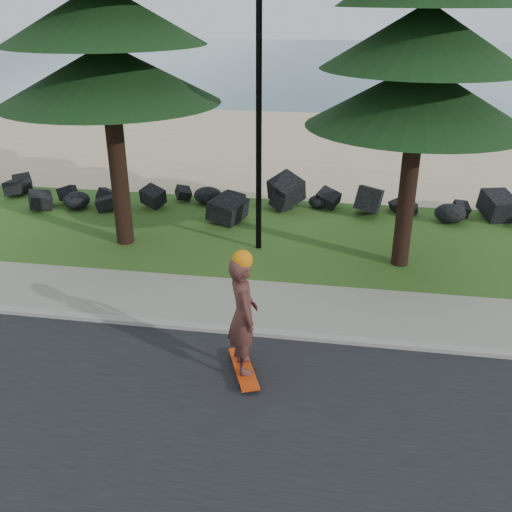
# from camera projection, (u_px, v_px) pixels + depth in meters

# --- Properties ---
(ground) EXTENTS (160.00, 160.00, 0.00)m
(ground) POSITION_uv_depth(u_px,v_px,m) (234.00, 309.00, 11.74)
(ground) COLOR #325B1C
(ground) RESTS_ON ground
(road) EXTENTS (160.00, 7.00, 0.02)m
(road) POSITION_uv_depth(u_px,v_px,m) (168.00, 472.00, 7.70)
(road) COLOR black
(road) RESTS_ON ground
(kerb) EXTENTS (160.00, 0.20, 0.10)m
(kerb) POSITION_uv_depth(u_px,v_px,m) (225.00, 330.00, 10.91)
(kerb) COLOR #A09890
(kerb) RESTS_ON ground
(sidewalk) EXTENTS (160.00, 2.00, 0.08)m
(sidewalk) POSITION_uv_depth(u_px,v_px,m) (236.00, 302.00, 11.90)
(sidewalk) COLOR gray
(sidewalk) RESTS_ON ground
(beach_sand) EXTENTS (160.00, 15.00, 0.01)m
(beach_sand) POSITION_uv_depth(u_px,v_px,m) (300.00, 144.00, 24.75)
(beach_sand) COLOR tan
(beach_sand) RESTS_ON ground
(ocean) EXTENTS (160.00, 58.00, 0.01)m
(ocean) POSITION_uv_depth(u_px,v_px,m) (333.00, 60.00, 57.51)
(ocean) COLOR #365A67
(ocean) RESTS_ON ground
(seawall_boulders) EXTENTS (60.00, 2.40, 1.10)m
(seawall_boulders) POSITION_uv_depth(u_px,v_px,m) (271.00, 215.00, 16.77)
(seawall_boulders) COLOR black
(seawall_boulders) RESTS_ON ground
(lamp_post) EXTENTS (0.25, 0.14, 8.14)m
(lamp_post) POSITION_uv_depth(u_px,v_px,m) (259.00, 80.00, 12.90)
(lamp_post) COLOR black
(lamp_post) RESTS_ON ground
(skateboarder) EXTENTS (0.74, 1.25, 2.29)m
(skateboarder) POSITION_uv_depth(u_px,v_px,m) (243.00, 316.00, 9.24)
(skateboarder) COLOR red
(skateboarder) RESTS_ON ground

